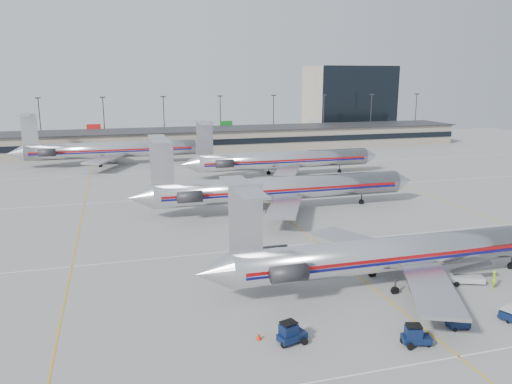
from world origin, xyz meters
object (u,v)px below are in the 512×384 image
object	(u,v)px
jet_second_row	(276,189)
tug_center	(415,336)
belt_loader	(466,277)
jet_foreground	(401,252)

from	to	relation	value
jet_second_row	tug_center	world-z (taller)	jet_second_row
tug_center	belt_loader	world-z (taller)	belt_loader
jet_foreground	belt_loader	distance (m)	7.39
jet_second_row	tug_center	distance (m)	42.67
jet_foreground	tug_center	xyz separation A→B (m)	(-5.66, -11.39, -2.52)
jet_foreground	tug_center	size ratio (longest dim) A/B	17.80
jet_foreground	jet_second_row	xyz separation A→B (m)	(-3.35, 31.12, 0.26)
tug_center	belt_loader	xyz separation A→B (m)	(12.26, 9.47, -0.20)
jet_second_row	tug_center	bearing A→B (deg)	-93.11
jet_foreground	belt_loader	world-z (taller)	jet_foreground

